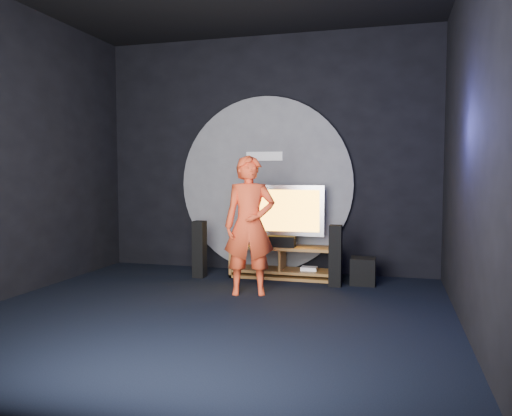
{
  "coord_description": "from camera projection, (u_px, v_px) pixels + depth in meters",
  "views": [
    {
      "loc": [
        1.83,
        -4.76,
        1.47
      ],
      "look_at": [
        0.24,
        1.05,
        1.05
      ],
      "focal_mm": 35.0,
      "sensor_mm": 36.0,
      "label": 1
    }
  ],
  "objects": [
    {
      "name": "left_wall",
      "position": [
        1.0,
        149.0,
        5.7
      ],
      "size": [
        0.04,
        5.0,
        3.5
      ],
      "primitive_type": "cube",
      "color": "black",
      "rests_on": "ground"
    },
    {
      "name": "tower_speaker_right",
      "position": [
        335.0,
        256.0,
        6.48
      ],
      "size": [
        0.16,
        0.18,
        0.8
      ],
      "primitive_type": "cube",
      "color": "black",
      "rests_on": "ground"
    },
    {
      "name": "back_wall",
      "position": [
        266.0,
        155.0,
        7.45
      ],
      "size": [
        5.0,
        0.04,
        3.5
      ],
      "primitive_type": "cube",
      "color": "black",
      "rests_on": "ground"
    },
    {
      "name": "media_console",
      "position": [
        283.0,
        264.0,
        7.03
      ],
      "size": [
        1.45,
        0.45,
        0.45
      ],
      "color": "brown",
      "rests_on": "ground"
    },
    {
      "name": "right_wall",
      "position": [
        472.0,
        141.0,
        4.38
      ],
      "size": [
        0.04,
        5.0,
        3.5
      ],
      "primitive_type": "cube",
      "color": "black",
      "rests_on": "ground"
    },
    {
      "name": "center_speaker",
      "position": [
        281.0,
        241.0,
        6.91
      ],
      "size": [
        0.4,
        0.15,
        0.15
      ],
      "primitive_type": "cube",
      "color": "black",
      "rests_on": "media_console"
    },
    {
      "name": "tv",
      "position": [
        284.0,
        212.0,
        7.05
      ],
      "size": [
        1.15,
        0.22,
        0.85
      ],
      "color": "#A1A1A7",
      "rests_on": "media_console"
    },
    {
      "name": "player",
      "position": [
        250.0,
        225.0,
        6.02
      ],
      "size": [
        0.7,
        0.56,
        1.68
      ],
      "primitive_type": "imported",
      "rotation": [
        0.0,
        0.0,
        0.29
      ],
      "color": "red",
      "rests_on": "ground"
    },
    {
      "name": "floor",
      "position": [
        207.0,
        315.0,
        5.16
      ],
      "size": [
        5.0,
        5.0,
        0.0
      ],
      "primitive_type": "plane",
      "color": "black",
      "rests_on": "ground"
    },
    {
      "name": "front_wall",
      "position": [
        36.0,
        120.0,
        2.64
      ],
      "size": [
        5.0,
        0.04,
        3.5
      ],
      "primitive_type": "cube",
      "color": "black",
      "rests_on": "ground"
    },
    {
      "name": "tower_speaker_left",
      "position": [
        199.0,
        249.0,
        7.04
      ],
      "size": [
        0.16,
        0.18,
        0.8
      ],
      "primitive_type": "cube",
      "color": "black",
      "rests_on": "ground"
    },
    {
      "name": "subwoofer",
      "position": [
        363.0,
        271.0,
        6.6
      ],
      "size": [
        0.32,
        0.32,
        0.36
      ],
      "primitive_type": "cube",
      "color": "black",
      "rests_on": "ground"
    },
    {
      "name": "wall_disc_panel",
      "position": [
        265.0,
        185.0,
        7.42
      ],
      "size": [
        2.6,
        0.11,
        2.6
      ],
      "color": "#515156",
      "rests_on": "ground"
    },
    {
      "name": "remote",
      "position": [
        242.0,
        245.0,
        7.05
      ],
      "size": [
        0.18,
        0.05,
        0.02
      ],
      "primitive_type": "cube",
      "color": "black",
      "rests_on": "media_console"
    }
  ]
}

